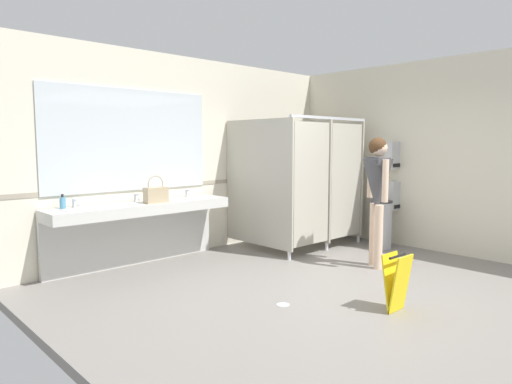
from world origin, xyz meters
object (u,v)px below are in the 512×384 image
Objects in this scene: trash_bin at (381,224)px; handbag at (156,194)px; wet_floor_sign at (397,282)px; paper_towel_dispenser_lower at (395,196)px; soap_dispenser at (63,203)px; paper_towel_dispenser_upper at (394,155)px; paper_cup at (153,200)px; person_standing at (377,185)px.

trash_bin is 3.56m from handbag.
wet_floor_sign is at bearing -145.37° from trash_bin.
paper_towel_dispenser_lower reaches higher than soap_dispenser.
wet_floor_sign is at bearing -149.01° from paper_towel_dispenser_upper.
paper_towel_dispenser_lower is 3.17m from wet_floor_sign.
paper_towel_dispenser_upper is at bearing -20.33° from soap_dispenser.
paper_towel_dispenser_upper reaches higher than paper_cup.
paper_towel_dispenser_upper reaches higher than soap_dispenser.
paper_towel_dispenser_upper is 4.46× the size of paper_cup.
person_standing is 3.99m from soap_dispenser.
person_standing is at bearing -42.36° from paper_cup.
paper_towel_dispenser_lower reaches higher than paper_cup.
paper_towel_dispenser_lower is at bearing -20.59° from soap_dispenser.
trash_bin is 1.41m from person_standing.
handbag reaches higher than paper_cup.
paper_towel_dispenser_lower reaches higher than trash_bin.
soap_dispenser is (-3.25, 2.30, -0.16)m from person_standing.
handbag is at bearing 156.09° from trash_bin.
trash_bin is 2.85m from wet_floor_sign.
paper_towel_dispenser_lower is 0.27× the size of person_standing.
paper_towel_dispenser_upper is at bearing -21.59° from paper_cup.
soap_dispenser is 0.31× the size of wet_floor_sign.
paper_towel_dispenser_upper is 0.65m from paper_towel_dispenser_lower.
paper_towel_dispenser_lower is 3.84m from handbag.
person_standing is at bearing -35.25° from soap_dispenser.
wet_floor_sign is at bearing -73.43° from paper_cup.
paper_cup is at bearing -15.91° from soap_dispenser.
paper_towel_dispenser_upper is 1.56m from person_standing.
soap_dispenser is at bearing 158.17° from trash_bin.
paper_cup is at bearing 137.64° from person_standing.
soap_dispenser is 1.81× the size of paper_cup.
soap_dispenser reaches higher than paper_cup.
handbag is 0.64× the size of wet_floor_sign.
handbag is 3.24m from wet_floor_sign.
trash_bin is at bearing 179.93° from paper_towel_dispenser_upper.
paper_cup is at bearing 106.57° from wet_floor_sign.
paper_cup reaches higher than wet_floor_sign.
paper_towel_dispenser_upper is 0.77× the size of wet_floor_sign.
soap_dispenser is 1.11m from paper_cup.
person_standing is 2.97m from paper_cup.
wet_floor_sign is at bearing -74.09° from handbag.
trash_bin is 1.33× the size of wet_floor_sign.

